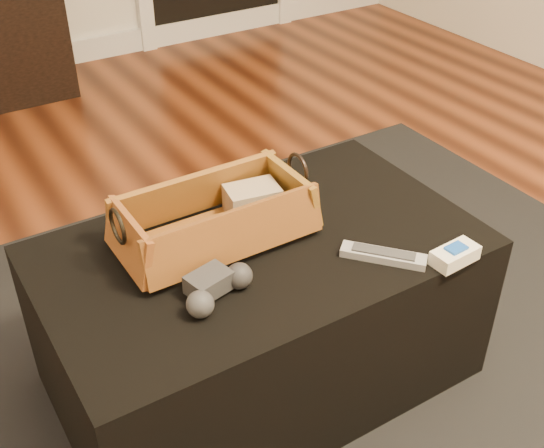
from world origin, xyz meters
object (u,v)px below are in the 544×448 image
tv_remote (210,236)px  game_controller (216,287)px  wicker_basket (215,220)px  silver_remote (383,255)px  cream_gadget (455,255)px  ottoman (261,313)px

tv_remote → game_controller: (-0.07, -0.17, -0.00)m
wicker_basket → game_controller: (-0.10, -0.18, -0.03)m
silver_remote → cream_gadget: bearing=-35.4°
silver_remote → cream_gadget: cream_gadget is taller
tv_remote → game_controller: game_controller is taller
ottoman → cream_gadget: size_ratio=8.97×
game_controller → silver_remote: 0.38m
wicker_basket → game_controller: bearing=-117.7°
ottoman → wicker_basket: 0.28m
tv_remote → game_controller: 0.18m
ottoman → silver_remote: bearing=-43.4°
ottoman → tv_remote: (-0.10, 0.05, 0.24)m
wicker_basket → tv_remote: bearing=-142.9°
ottoman → game_controller: game_controller is taller
wicker_basket → cream_gadget: (0.41, -0.35, -0.04)m
silver_remote → wicker_basket: bearing=136.8°
tv_remote → cream_gadget: (0.43, -0.33, -0.01)m
game_controller → silver_remote: size_ratio=1.06×
cream_gadget → wicker_basket: bearing=139.1°
tv_remote → wicker_basket: bearing=30.9°
tv_remote → wicker_basket: (0.02, 0.02, 0.02)m
ottoman → game_controller: bearing=-146.8°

